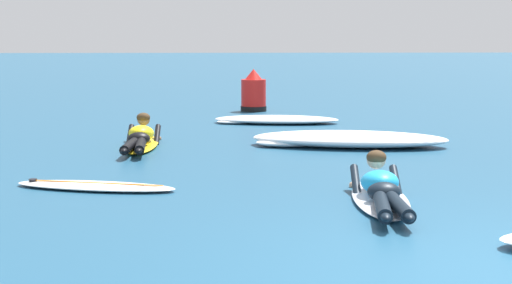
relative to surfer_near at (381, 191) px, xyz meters
The scene contains 7 objects.
ground_plane 7.54m from the surfer_near, 86.40° to the left, with size 120.00×120.00×0.00m, color navy.
surfer_near is the anchor object (origin of this frame).
surfer_far 5.16m from the surfer_near, 124.69° to the left, with size 0.53×2.61×0.53m.
drifting_surfboard 3.26m from the surfer_near, 163.56° to the left, with size 1.98×0.98×0.16m.
whitewater_mid_left 4.23m from the surfer_near, 85.13° to the left, with size 3.22×1.65×0.24m.
whitewater_mid_right 7.51m from the surfer_near, 94.36° to the left, with size 2.56×1.21×0.15m.
channel_marker_buoy 10.04m from the surfer_near, 95.32° to the left, with size 0.60×0.60×0.97m.
Camera 1 is at (-2.13, -5.48, 1.76)m, focal length 54.97 mm.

